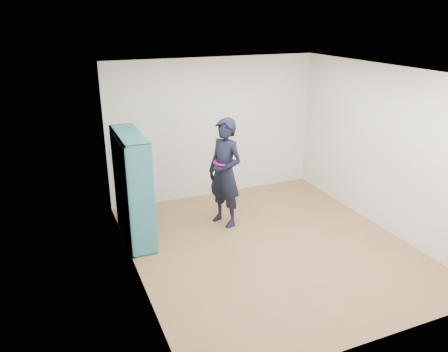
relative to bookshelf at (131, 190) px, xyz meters
name	(u,v)px	position (x,y,z in m)	size (l,w,h in m)	color
floor	(269,246)	(1.83, -1.05, -0.82)	(4.50, 4.50, 0.00)	#936643
ceiling	(277,72)	(1.83, -1.05, 1.78)	(4.50, 4.50, 0.00)	white
wall_left	(132,185)	(-0.17, -1.05, 0.48)	(0.02, 4.50, 2.60)	white
wall_right	(384,149)	(3.83, -1.05, 0.48)	(0.02, 4.50, 2.60)	white
wall_back	(214,129)	(1.83, 1.20, 0.48)	(4.00, 0.02, 2.60)	white
wall_front	(384,235)	(1.83, -3.30, 0.48)	(4.00, 0.02, 2.60)	white
bookshelf	(131,190)	(0.00, 0.00, 0.00)	(0.37, 1.26, 1.69)	teal
person	(225,173)	(1.51, -0.08, 0.08)	(0.66, 0.77, 1.80)	black
smartphone	(216,167)	(1.35, -0.07, 0.20)	(0.04, 0.09, 0.12)	silver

